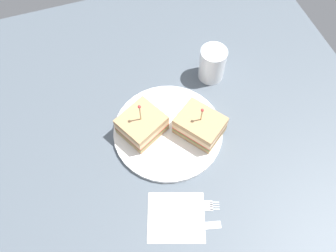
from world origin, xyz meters
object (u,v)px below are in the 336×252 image
object	(u,v)px
drink_glass	(212,65)
knife	(193,227)
plate	(168,131)
napkin	(176,217)
sandwich_half_front	(200,125)
fork	(195,206)
sandwich_half_back	(142,125)

from	to	relation	value
drink_glass	knife	size ratio (longest dim) A/B	0.74
plate	napkin	bearing A→B (deg)	166.18
sandwich_half_front	fork	distance (cm)	17.84
plate	sandwich_half_front	bearing A→B (deg)	-110.17
sandwich_half_back	napkin	distance (cm)	21.71
sandwich_half_back	napkin	size ratio (longest dim) A/B	1.02
knife	drink_glass	bearing A→B (deg)	-27.20
sandwich_half_front	napkin	xyz separation A→B (cm)	(-17.00, 11.56, -3.63)
drink_glass	napkin	size ratio (longest dim) A/B	0.77
sandwich_half_front	napkin	bearing A→B (deg)	145.77
napkin	drink_glass	bearing A→B (deg)	-32.79
sandwich_half_front	plate	bearing A→B (deg)	69.83
sandwich_half_front	drink_glass	world-z (taller)	sandwich_half_front
sandwich_half_front	sandwich_half_back	distance (cm)	13.16
fork	sandwich_half_front	bearing A→B (deg)	-23.54
drink_glass	fork	world-z (taller)	drink_glass
sandwich_half_back	napkin	bearing A→B (deg)	-177.77
plate	fork	xyz separation A→B (cm)	(-18.52, 0.21, -0.35)
sandwich_half_back	fork	size ratio (longest dim) A/B	0.92
napkin	knife	xyz separation A→B (cm)	(-3.05, -2.59, 0.10)
drink_glass	napkin	bearing A→B (deg)	147.21
drink_glass	sandwich_half_back	bearing A→B (deg)	116.24
drink_glass	napkin	distance (cm)	38.23
napkin	plate	bearing A→B (deg)	-13.82
sandwich_half_back	fork	bearing A→B (deg)	-165.15
sandwich_half_front	drink_glass	bearing A→B (deg)	-31.09
drink_glass	fork	bearing A→B (deg)	152.69
sandwich_half_back	knife	world-z (taller)	sandwich_half_back
sandwich_half_back	drink_glass	world-z (taller)	sandwich_half_back
fork	knife	size ratio (longest dim) A/B	1.08
sandwich_half_front	napkin	world-z (taller)	sandwich_half_front
sandwich_half_back	fork	distance (cm)	21.42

